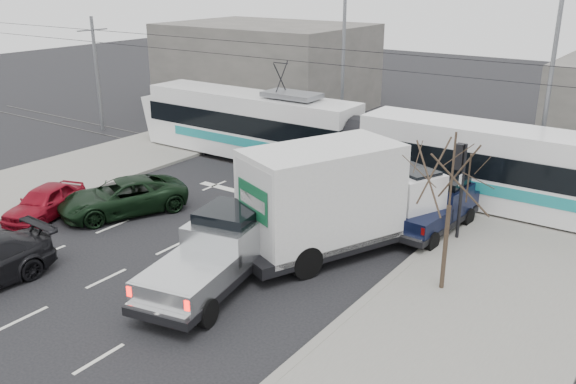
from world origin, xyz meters
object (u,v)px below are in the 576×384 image
Objects in this scene: street_lamp_far at (341,55)px; traffic_signal at (460,171)px; navy_pickup at (436,207)px; box_truck at (338,199)px; street_lamp_near at (546,79)px; green_car at (123,197)px; silver_pickup at (218,251)px; tram at (361,143)px; bare_tree at (452,177)px; red_car at (45,202)px.

traffic_signal is at bearing -41.72° from street_lamp_far.
street_lamp_far is (-10.66, 9.50, 2.37)m from traffic_signal.
traffic_signal is at bearing -21.85° from navy_pickup.
box_truck is 4.43m from navy_pickup.
street_lamp_near is 11.90m from box_truck.
street_lamp_far is 15.48m from green_car.
street_lamp_far reaches higher than silver_pickup.
box_truck is (-3.98, -10.76, -3.16)m from street_lamp_near.
street_lamp_far is at bearing 107.95° from green_car.
traffic_signal is 0.55× the size of silver_pickup.
street_lamp_near reaches higher than tram.
traffic_signal is 14.47m from street_lamp_far.
tram is at bearing -50.96° from street_lamp_far.
navy_pickup is (-1.79, -7.03, -4.12)m from street_lamp_near.
green_car is at bearing -144.50° from box_truck.
bare_tree is 17.97m from street_lamp_far.
tram is 14.15m from red_car.
tram is (4.42, -5.45, -3.25)m from street_lamp_far.
tram is at bearing -154.05° from street_lamp_near.
tram is 3.09× the size of box_truck.
bare_tree is 1.28× the size of red_car.
navy_pickup is (5.29, -3.59, -0.87)m from tram.
red_car is (-8.24, -11.44, -1.20)m from tram.
bare_tree is 1.39× the size of traffic_signal.
silver_pickup is (1.28, -11.60, -0.73)m from tram.
box_truck reaches higher than traffic_signal.
red_car is at bearing -152.97° from traffic_signal.
box_truck is 12.14m from red_car.
street_lamp_near is 21.82m from red_car.
bare_tree is at bearing -5.29° from red_car.
traffic_signal is 7.91m from street_lamp_near.
street_lamp_near is 8.35m from navy_pickup.
traffic_signal is 0.74× the size of navy_pickup.
navy_pickup is at bearing -104.28° from street_lamp_near.
bare_tree is at bearing 13.37° from box_truck.
street_lamp_far reaches higher than green_car.
street_lamp_far reaches higher than bare_tree.
street_lamp_far is 1.37× the size of silver_pickup.
bare_tree is 0.76× the size of silver_pickup.
bare_tree is 0.56× the size of street_lamp_near.
green_car is (-7.28, 2.30, -0.41)m from silver_pickup.
street_lamp_near is 2.30× the size of red_car.
bare_tree is 11.09m from tram.
street_lamp_far is 1.74× the size of green_car.
street_lamp_near is (0.84, 7.50, 2.37)m from traffic_signal.
navy_pickup is 12.66m from green_car.
street_lamp_near reaches higher than box_truck.
street_lamp_near is at bearing 91.42° from bare_tree.
traffic_signal is at bearing -33.17° from tram.
street_lamp_far is at bearing 143.67° from box_truck.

